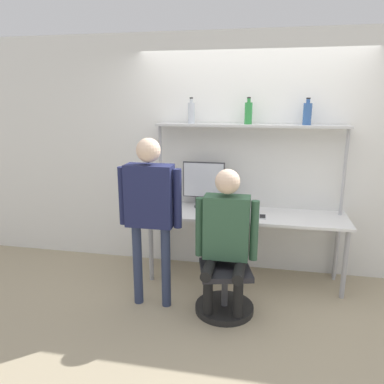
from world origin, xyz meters
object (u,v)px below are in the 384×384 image
(cell_phone, at_px, (263,217))
(bottle_green, at_px, (248,113))
(person_seated, at_px, (226,231))
(bottle_blue, at_px, (307,113))
(person_standing, at_px, (150,202))
(monitor, at_px, (204,183))
(office_chair, at_px, (224,283))
(laptop, at_px, (233,210))
(bottle_clear, at_px, (191,112))

(cell_phone, distance_m, bottle_green, 1.12)
(cell_phone, relative_size, person_seated, 0.11)
(bottle_blue, bearing_deg, person_standing, -148.19)
(monitor, bearing_deg, person_seated, -67.85)
(office_chair, xyz_separation_m, person_standing, (-0.71, -0.05, 0.78))
(monitor, distance_m, laptop, 0.50)
(monitor, relative_size, laptop, 1.48)
(bottle_blue, height_order, bottle_clear, bottle_clear)
(monitor, xyz_separation_m, person_seated, (0.36, -0.88, -0.24))
(cell_phone, height_order, bottle_clear, bottle_clear)
(monitor, xyz_separation_m, bottle_blue, (1.08, -0.00, 0.79))
(person_seated, bearing_deg, cell_phone, 63.40)
(laptop, distance_m, bottle_clear, 1.16)
(monitor, xyz_separation_m, cell_phone, (0.68, -0.25, -0.28))
(monitor, distance_m, person_standing, 0.96)
(person_seated, xyz_separation_m, bottle_clear, (-0.50, 0.88, 1.02))
(cell_phone, height_order, office_chair, office_chair)
(laptop, bearing_deg, bottle_clear, 154.09)
(person_seated, bearing_deg, person_standing, -179.25)
(person_seated, bearing_deg, office_chair, 103.09)
(bottle_green, xyz_separation_m, bottle_blue, (0.60, 0.00, -0.00))
(cell_phone, bearing_deg, laptop, -179.74)
(monitor, relative_size, cell_phone, 3.51)
(laptop, relative_size, person_standing, 0.22)
(person_standing, bearing_deg, cell_phone, 31.97)
(bottle_green, bearing_deg, bottle_clear, -180.00)
(cell_phone, xyz_separation_m, office_chair, (-0.33, -0.59, -0.50))
(office_chair, bearing_deg, bottle_blue, 48.94)
(cell_phone, relative_size, bottle_clear, 0.54)
(person_seated, bearing_deg, laptop, 89.41)
(laptop, relative_size, person_seated, 0.26)
(cell_phone, bearing_deg, person_standing, -148.03)
(laptop, xyz_separation_m, person_seated, (-0.01, -0.64, -0.01))
(office_chair, bearing_deg, person_seated, -76.91)
(monitor, distance_m, office_chair, 1.20)
(person_seated, xyz_separation_m, bottle_green, (0.12, 0.88, 1.03))
(cell_phone, bearing_deg, monitor, 159.95)
(office_chair, distance_m, person_standing, 1.06)
(cell_phone, bearing_deg, bottle_blue, 31.40)
(office_chair, bearing_deg, cell_phone, 61.01)
(monitor, height_order, office_chair, monitor)
(bottle_blue, relative_size, bottle_clear, 0.99)
(office_chair, xyz_separation_m, person_seated, (0.01, -0.04, 0.54))
(cell_phone, bearing_deg, office_chair, -118.99)
(person_standing, bearing_deg, office_chair, 4.25)
(office_chair, height_order, person_seated, person_seated)
(person_standing, xyz_separation_m, bottle_green, (0.83, 0.89, 0.78))
(person_standing, height_order, bottle_clear, bottle_clear)
(monitor, height_order, bottle_blue, bottle_blue)
(bottle_blue, bearing_deg, bottle_clear, -180.00)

